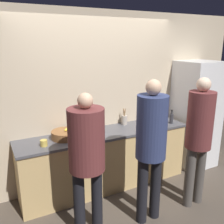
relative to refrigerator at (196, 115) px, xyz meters
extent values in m
plane|color=#4C4238|center=(-1.73, -0.28, -0.92)|extent=(14.00, 14.00, 0.00)
cube|color=#C6B293|center=(-1.73, 0.34, 0.38)|extent=(5.20, 0.06, 2.60)
cube|color=tan|center=(-1.73, 0.06, -0.50)|extent=(2.56, 0.57, 0.85)
cube|color=#4C4C51|center=(-1.73, 0.06, -0.06)|extent=(2.59, 0.60, 0.03)
cube|color=white|center=(0.00, 0.00, 0.00)|extent=(0.66, 0.65, 1.85)
cylinder|color=#99999E|center=(-0.20, -0.34, 0.09)|extent=(0.02, 0.02, 0.65)
cylinder|color=black|center=(-2.44, -0.71, -0.53)|extent=(0.13, 0.13, 0.80)
cylinder|color=black|center=(-2.22, -0.71, -0.53)|extent=(0.13, 0.13, 0.80)
cylinder|color=brown|center=(-2.33, -0.71, 0.22)|extent=(0.40, 0.40, 0.70)
sphere|color=#DBAD89|center=(-2.33, -0.71, 0.65)|extent=(0.17, 0.17, 0.17)
cylinder|color=black|center=(-1.69, -0.87, -0.50)|extent=(0.13, 0.13, 0.85)
cylinder|color=black|center=(-1.50, -0.87, -0.50)|extent=(0.13, 0.13, 0.85)
cylinder|color=navy|center=(-1.60, -0.87, 0.30)|extent=(0.35, 0.35, 0.74)
sphere|color=#DBAD89|center=(-1.60, -0.87, 0.75)|extent=(0.18, 0.18, 0.18)
cylinder|color=#4C4742|center=(-0.96, -0.90, -0.51)|extent=(0.13, 0.13, 0.84)
cylinder|color=#4C4742|center=(-0.77, -0.90, -0.51)|extent=(0.13, 0.13, 0.84)
cylinder|color=brown|center=(-0.87, -0.90, 0.28)|extent=(0.33, 0.33, 0.73)
sphere|color=beige|center=(-0.87, -0.90, 0.73)|extent=(0.17, 0.17, 0.17)
cylinder|color=brown|center=(-2.33, 0.08, 0.01)|extent=(0.37, 0.37, 0.11)
ellipsoid|color=yellow|center=(-2.29, 0.08, 0.09)|extent=(0.15, 0.12, 0.04)
cylinder|color=#ADA393|center=(-1.32, 0.22, 0.03)|extent=(0.09, 0.09, 0.15)
cylinder|color=#99754C|center=(-1.33, 0.22, 0.12)|extent=(0.01, 0.05, 0.20)
cylinder|color=#99754C|center=(-1.31, 0.22, 0.12)|extent=(0.03, 0.04, 0.20)
cylinder|color=#99754C|center=(-1.32, 0.21, 0.12)|extent=(0.04, 0.01, 0.20)
cylinder|color=#333338|center=(-0.62, -0.09, 0.04)|extent=(0.06, 0.06, 0.16)
cylinder|color=#333338|center=(-0.62, -0.09, 0.14)|extent=(0.03, 0.03, 0.05)
cylinder|color=black|center=(-0.62, -0.09, 0.17)|extent=(0.03, 0.03, 0.02)
cylinder|color=red|center=(-1.12, 0.00, 0.01)|extent=(0.07, 0.07, 0.10)
cylinder|color=red|center=(-1.12, 0.00, 0.08)|extent=(0.03, 0.03, 0.03)
cylinder|color=black|center=(-1.12, 0.00, 0.10)|extent=(0.03, 0.03, 0.01)
cylinder|color=silver|center=(-1.80, 0.03, 0.02)|extent=(0.07, 0.07, 0.12)
cylinder|color=silver|center=(-1.80, 0.03, 0.10)|extent=(0.03, 0.03, 0.04)
cylinder|color=black|center=(-1.80, 0.03, 0.13)|extent=(0.03, 0.03, 0.01)
cylinder|color=#335184|center=(-0.65, 0.26, 0.00)|extent=(0.10, 0.10, 0.09)
cylinder|color=gold|center=(-2.65, -0.05, 0.00)|extent=(0.09, 0.09, 0.08)
camera|label=1|loc=(-3.23, -3.04, 1.24)|focal=40.00mm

